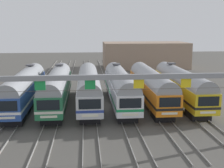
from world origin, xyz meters
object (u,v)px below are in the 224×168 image
Objects in this scene: commuter_train_silver at (89,86)px; commuter_train_white at (120,86)px; commuter_train_blue at (24,87)px; commuter_train_green at (57,87)px; commuter_train_orange at (151,85)px; catenary_gantry at (115,87)px; commuter_train_yellow at (181,85)px.

commuter_train_silver is 1.00× the size of commuter_train_white.
commuter_train_blue is 1.00× the size of commuter_train_green.
commuter_train_orange is (4.18, -0.00, -0.00)m from commuter_train_white.
commuter_train_blue is 16.71m from commuter_train_orange.
catenary_gantry reaches higher than commuter_train_silver.
commuter_train_orange is at bearing -0.06° from commuter_train_white.
catenary_gantry is at bearing -114.91° from commuter_train_orange.
commuter_train_orange is 4.18m from commuter_train_yellow.
commuter_train_white is at bearing 0.00° from commuter_train_blue.
commuter_train_yellow is at bearing 0.00° from commuter_train_blue.
commuter_train_green is at bearing 114.91° from catenary_gantry.
catenary_gantry reaches higher than commuter_train_green.
commuter_train_green reaches higher than commuter_train_silver.
catenary_gantry is at bearing -52.26° from commuter_train_blue.
commuter_train_white is (4.18, 0.00, 0.00)m from commuter_train_silver.
commuter_train_blue is at bearing 180.00° from commuter_train_yellow.
commuter_train_yellow is (20.89, 0.00, 0.00)m from commuter_train_blue.
commuter_train_yellow reaches higher than commuter_train_orange.
commuter_train_orange is at bearing -0.01° from commuter_train_blue.
catenary_gantry is at bearing -65.09° from commuter_train_green.
commuter_train_blue is 1.00× the size of commuter_train_silver.
commuter_train_blue is at bearing 127.74° from catenary_gantry.
commuter_train_green reaches higher than commuter_train_orange.
commuter_train_green and commuter_train_white have the same top height.
commuter_train_green is at bearing 179.94° from commuter_train_silver.
commuter_train_blue is 1.00× the size of commuter_train_yellow.
commuter_train_green is 8.36m from commuter_train_white.
commuter_train_silver is at bearing -179.98° from commuter_train_yellow.
commuter_train_green is at bearing 179.98° from commuter_train_orange.
commuter_train_blue is 0.69× the size of catenary_gantry.
commuter_train_green is 1.00× the size of commuter_train_silver.
catenary_gantry is (-6.27, -13.49, 2.67)m from commuter_train_orange.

